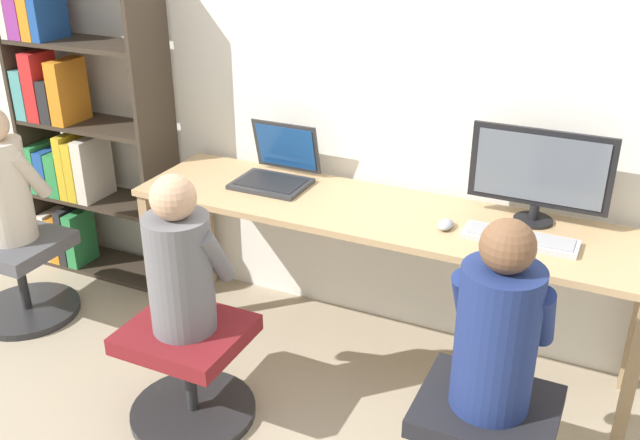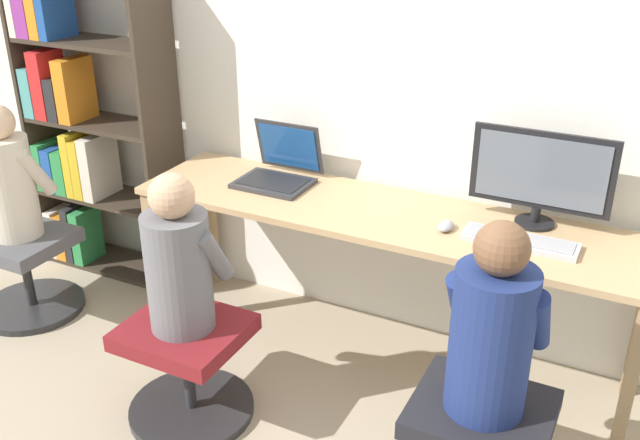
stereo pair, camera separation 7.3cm
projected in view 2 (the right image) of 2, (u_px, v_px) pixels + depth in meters
ground_plane at (352, 388)px, 3.20m from camera, size 14.00×14.00×0.00m
wall_back at (416, 72)px, 3.16m from camera, size 10.00×0.05×2.60m
desk at (381, 226)px, 3.14m from camera, size 2.28×0.57×0.76m
desktop_monitor at (541, 176)px, 2.89m from camera, size 0.57×0.16×0.41m
laptop at (279, 171)px, 3.39m from camera, size 0.34×0.32×0.27m
keyboard at (520, 241)px, 2.82m from camera, size 0.45×0.14×0.03m
computer_mouse_by_keyboard at (446, 226)px, 2.93m from camera, size 0.06×0.10×0.03m
office_chair_right at (188, 366)px, 2.95m from camera, size 0.53×0.53×0.44m
person_at_monitor at (492, 329)px, 2.30m from camera, size 0.33×0.32×0.69m
person_at_laptop at (178, 261)px, 2.75m from camera, size 0.32×0.30×0.65m
bookshelf at (80, 127)px, 3.92m from camera, size 0.87×0.31×1.76m
office_chair_side at (26, 269)px, 3.70m from camera, size 0.53×0.53×0.44m
person_near_shelf at (9, 178)px, 3.49m from camera, size 0.30×0.30×0.68m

